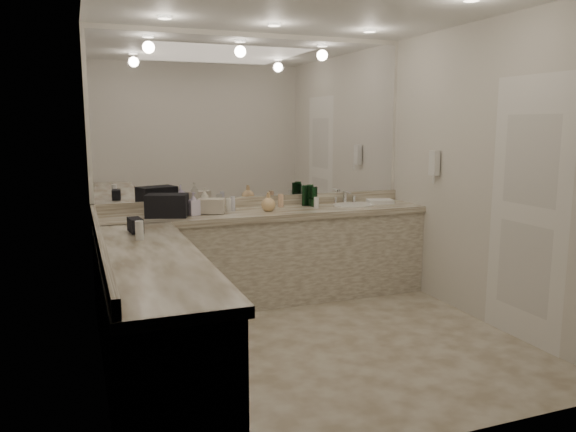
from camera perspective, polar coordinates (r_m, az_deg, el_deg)
name	(u,v)px	position (r m, az deg, el deg)	size (l,w,h in m)	color
floor	(315,343)	(4.59, 2.77, -12.80)	(3.20, 3.20, 0.00)	beige
ceiling	(318,1)	(4.33, 3.06, 20.95)	(3.20, 3.20, 0.00)	white
wall_back	(256,167)	(5.67, -3.23, 5.02)	(3.20, 0.02, 2.60)	silver
wall_left	(94,190)	(3.91, -19.11, 2.54)	(0.02, 3.00, 2.60)	silver
wall_right	(487,174)	(5.12, 19.57, 4.03)	(0.02, 3.00, 2.60)	silver
vanity_back_base	(267,259)	(5.52, -2.20, -4.34)	(3.20, 0.60, 0.84)	beige
vanity_back_top	(267,213)	(5.42, -2.19, 0.26)	(3.20, 0.64, 0.06)	beige
vanity_left_base	(152,327)	(3.84, -13.68, -10.86)	(0.60, 2.40, 0.84)	beige
vanity_left_top	(150,259)	(3.71, -13.80, -4.31)	(0.64, 2.42, 0.06)	beige
backsplash_back	(257,201)	(5.68, -3.14, 1.49)	(3.20, 0.04, 0.10)	beige
backsplash_left	(100,241)	(3.96, -18.55, -2.47)	(0.04, 3.00, 0.10)	beige
mirror_back	(256,119)	(5.64, -3.24, 9.83)	(3.12, 0.01, 1.55)	white
mirror_left	(92,117)	(3.89, -19.31, 9.52)	(0.01, 2.92, 1.55)	white
sink	(354,206)	(5.80, 6.70, 1.05)	(0.44, 0.44, 0.03)	white
faucet	(345,196)	(5.97, 5.78, 2.04)	(0.24, 0.16, 0.14)	silver
wall_phone	(434,163)	(5.64, 14.64, 5.22)	(0.06, 0.10, 0.24)	white
door	(527,211)	(4.77, 23.15, 0.43)	(0.02, 0.82, 2.10)	white
black_toiletry_bag	(167,205)	(5.15, -12.19, 1.07)	(0.36, 0.23, 0.21)	black
black_bag_spill	(135,226)	(4.46, -15.24, -0.98)	(0.09, 0.20, 0.11)	black
cream_cosmetic_case	(212,207)	(5.25, -7.76, 0.96)	(0.23, 0.14, 0.14)	beige
hand_towel	(380,201)	(5.96, 9.34, 1.48)	(0.26, 0.17, 0.04)	white
lotion_left	(139,230)	(4.18, -14.86, -1.43)	(0.06, 0.06, 0.14)	white
soap_bottle_a	(205,200)	(5.31, -8.47, 1.59)	(0.09, 0.09, 0.24)	silver
soap_bottle_b	(194,204)	(5.19, -9.57, 1.24)	(0.10, 0.10, 0.21)	white
soap_bottle_c	(268,202)	(5.37, -2.01, 1.47)	(0.14, 0.14, 0.18)	#E4BA80
green_bottle_0	(305,195)	(5.72, 1.75, 2.10)	(0.07, 0.07, 0.21)	#12491F
green_bottle_1	(310,195)	(5.71, 2.27, 2.12)	(0.07, 0.07, 0.22)	#12491F
green_bottle_2	(314,197)	(5.67, 2.65, 1.98)	(0.07, 0.07, 0.20)	#12491F
green_bottle_3	(308,196)	(5.74, 2.05, 2.06)	(0.07, 0.07, 0.20)	#12491F
amenity_bottle_0	(156,211)	(5.24, -13.29, 0.53)	(0.06, 0.06, 0.09)	#9966B2
amenity_bottle_1	(233,204)	(5.41, -5.63, 1.26)	(0.05, 0.05, 0.14)	silver
amenity_bottle_2	(316,203)	(5.54, 2.90, 1.35)	(0.05, 0.05, 0.11)	white
amenity_bottle_3	(281,201)	(5.62, -0.74, 1.58)	(0.06, 0.06, 0.13)	#E0B28C
amenity_bottle_4	(229,205)	(5.41, -6.00, 1.15)	(0.06, 0.06, 0.12)	white
amenity_bottle_5	(179,209)	(5.37, -11.01, 0.68)	(0.05, 0.05, 0.07)	#3F3F4C
amenity_bottle_6	(312,202)	(5.72, 2.49, 1.39)	(0.06, 0.06, 0.07)	#E0B28C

